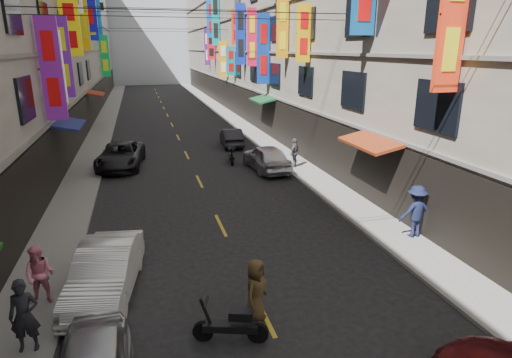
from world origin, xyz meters
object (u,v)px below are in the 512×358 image
pedestrian_lnear (24,316)px  car_right_mid (266,158)px  pedestrian_rfar (295,153)px  car_left_far (121,155)px  scooter_far_right (231,155)px  scooter_crossing (232,325)px  pedestrian_lfar (40,275)px  pedestrian_crossing (256,291)px  car_right_far (231,137)px  pedestrian_rnear (416,211)px  car_left_mid (106,271)px

pedestrian_lnear → car_right_mid: bearing=55.1°
pedestrian_rfar → car_left_far: bearing=-62.2°
car_left_far → pedestrian_rfar: size_ratio=3.04×
scooter_far_right → car_right_mid: (1.58, -2.19, 0.30)m
scooter_crossing → car_right_mid: 14.98m
car_right_mid → pedestrian_lnear: (-9.55, -13.31, 0.25)m
pedestrian_lfar → pedestrian_crossing: size_ratio=0.97×
car_right_far → pedestrian_crossing: bearing=84.0°
pedestrian_rnear → pedestrian_rfar: bearing=-85.9°
car_right_mid → pedestrian_rnear: size_ratio=2.27×
pedestrian_rnear → pedestrian_crossing: 7.52m
scooter_crossing → car_right_far: bearing=6.2°
car_left_mid → pedestrian_lnear: (-1.55, -2.15, 0.28)m
pedestrian_lnear → pedestrian_rnear: (12.09, 3.07, 0.09)m
car_right_far → pedestrian_crossing: pedestrian_crossing is taller
pedestrian_crossing → scooter_far_right: bearing=30.0°
scooter_far_right → pedestrian_rnear: pedestrian_rnear is taller
car_left_mid → pedestrian_rfar: (9.63, 11.00, 0.24)m
pedestrian_lnear → pedestrian_crossing: 5.29m
pedestrian_lnear → pedestrian_crossing: bearing=-0.5°
scooter_far_right → pedestrian_lfar: 15.75m
pedestrian_lnear → pedestrian_rfar: bearing=50.4°
car_left_far → pedestrian_crossing: (3.73, -16.28, 0.14)m
pedestrian_rfar → pedestrian_crossing: pedestrian_rfar is taller
car_right_far → pedestrian_rfar: pedestrian_rfar is taller
pedestrian_rnear → pedestrian_crossing: (-6.81, -3.19, -0.24)m
scooter_crossing → car_right_mid: size_ratio=0.40×
car_right_far → pedestrian_lnear: bearing=70.3°
pedestrian_lfar → pedestrian_crossing: pedestrian_lfar is taller
scooter_far_right → pedestrian_crossing: 15.86m
scooter_crossing → pedestrian_crossing: bearing=-30.4°
scooter_crossing → car_right_mid: bearing=-1.4°
car_right_far → car_left_mid: bearing=71.9°
car_left_mid → pedestrian_rnear: 10.58m
car_right_mid → pedestrian_crossing: (-4.27, -13.43, 0.10)m
pedestrian_rnear → car_right_mid: bearing=-77.1°
pedestrian_crossing → pedestrian_rfar: bearing=15.9°
car_left_mid → pedestrian_rnear: pedestrian_rnear is taller
car_left_far → car_right_mid: bearing=-12.5°
car_right_far → pedestrian_lfar: (-9.02, -18.07, 0.31)m
car_left_mid → pedestrian_lnear: 2.67m
car_right_far → pedestrian_crossing: 20.48m
scooter_crossing → car_left_mid: car_left_mid is taller
car_right_far → pedestrian_lfar: size_ratio=2.32×
car_right_far → pedestrian_rfar: (2.23, -6.88, 0.33)m
pedestrian_lnear → pedestrian_rfar: pedestrian_lnear is taller
pedestrian_rnear → pedestrian_lnear: bearing=13.2°
car_left_far → pedestrian_rnear: pedestrian_rnear is taller
scooter_far_right → car_left_far: 6.45m
car_right_far → car_right_mid: bearing=99.4°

